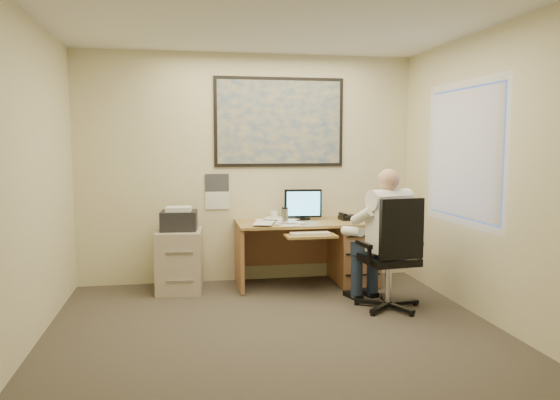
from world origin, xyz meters
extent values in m
cube|color=#3D372F|center=(0.00, 0.00, 0.00)|extent=(4.00, 4.50, 0.00)
cube|color=white|center=(0.00, 0.00, 2.70)|extent=(4.00, 4.50, 0.00)
cube|color=beige|center=(0.00, 2.25, 1.35)|extent=(4.00, 0.00, 2.70)
cube|color=beige|center=(0.00, -2.25, 1.35)|extent=(4.00, 0.00, 2.70)
cube|color=beige|center=(-2.00, 0.00, 1.35)|extent=(0.00, 4.50, 2.70)
cube|color=beige|center=(2.00, 0.00, 1.35)|extent=(0.00, 4.50, 2.70)
cube|color=#A18045|center=(0.63, 1.88, 0.73)|extent=(1.60, 0.75, 0.03)
cube|color=#A06A41|center=(1.20, 1.88, 0.36)|extent=(0.45, 0.70, 0.70)
cube|color=#A06A41|center=(-0.15, 1.88, 0.36)|extent=(0.04, 0.70, 0.70)
cube|color=#A06A41|center=(0.63, 2.22, 0.45)|extent=(1.55, 0.03, 0.55)
cylinder|color=black|center=(0.62, 2.02, 0.76)|extent=(0.18, 0.18, 0.02)
cube|color=black|center=(0.62, 2.00, 0.95)|extent=(0.44, 0.07, 0.33)
cube|color=#5DCBFF|center=(0.62, 1.98, 0.95)|extent=(0.39, 0.04, 0.28)
cube|color=#A18045|center=(0.57, 1.43, 0.66)|extent=(0.55, 0.30, 0.02)
cube|color=beige|center=(0.57, 1.43, 0.68)|extent=(0.43, 0.14, 0.02)
cube|color=black|center=(1.14, 1.91, 0.77)|extent=(0.21, 0.20, 0.05)
cylinder|color=silver|center=(0.34, 1.71, 0.84)|extent=(0.08, 0.08, 0.17)
cylinder|color=white|center=(0.28, 2.07, 0.80)|extent=(0.08, 0.08, 0.10)
cube|color=white|center=(0.18, 1.88, 0.76)|extent=(0.60, 0.56, 0.03)
cube|color=#1E4C93|center=(0.38, 2.23, 1.90)|extent=(1.56, 0.03, 1.06)
cube|color=white|center=(-0.37, 2.24, 1.08)|extent=(0.28, 0.01, 0.42)
cube|color=#B5A692|center=(-0.82, 1.90, 0.34)|extent=(0.54, 0.63, 0.69)
cube|color=black|center=(-0.82, 1.90, 0.79)|extent=(0.42, 0.37, 0.22)
cube|color=white|center=(-0.82, 1.88, 0.93)|extent=(0.29, 0.24, 0.05)
cylinder|color=silver|center=(1.24, 0.85, 0.26)|extent=(0.06, 0.06, 0.42)
cube|color=black|center=(1.24, 0.85, 0.50)|extent=(0.53, 0.53, 0.07)
cube|color=black|center=(1.21, 0.61, 0.84)|extent=(0.45, 0.11, 0.58)
camera|label=1|loc=(-0.79, -4.22, 1.66)|focal=35.00mm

